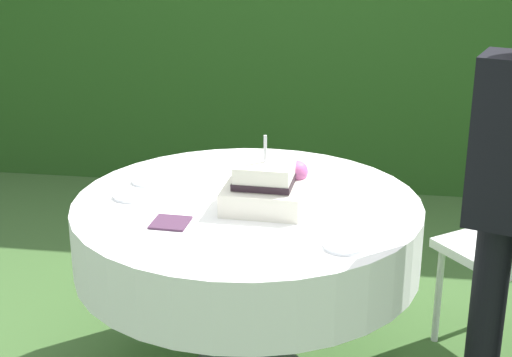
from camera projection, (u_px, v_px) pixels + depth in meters
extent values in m
cube|color=#234C19|center=(309.00, 6.00, 5.12)|extent=(5.87, 0.65, 2.35)
cylinder|color=#4C4C51|center=(248.00, 297.00, 3.02)|extent=(0.14, 0.14, 0.75)
cylinder|color=brown|center=(247.00, 205.00, 2.89)|extent=(1.28, 1.28, 0.03)
cylinder|color=white|center=(247.00, 232.00, 2.93)|extent=(1.31, 1.31, 0.25)
cube|color=silver|center=(265.00, 195.00, 2.82)|extent=(0.30, 0.30, 0.09)
cube|color=silver|center=(265.00, 173.00, 2.79)|extent=(0.21, 0.21, 0.09)
cube|color=black|center=(265.00, 180.00, 2.80)|extent=(0.22, 0.22, 0.02)
sphere|color=#C6599E|center=(297.00, 172.00, 2.88)|extent=(0.09, 0.09, 0.09)
cylinder|color=silver|center=(265.00, 149.00, 2.76)|extent=(0.01, 0.01, 0.10)
cylinder|color=white|center=(131.00, 196.00, 2.92)|extent=(0.13, 0.13, 0.01)
cylinder|color=white|center=(282.00, 170.00, 3.20)|extent=(0.14, 0.14, 0.01)
cylinder|color=white|center=(145.00, 182.00, 3.07)|extent=(0.11, 0.11, 0.01)
cylinder|color=white|center=(344.00, 246.00, 2.50)|extent=(0.13, 0.13, 0.01)
cube|color=#4C2D47|center=(170.00, 223.00, 2.68)|extent=(0.13, 0.13, 0.01)
cylinder|color=white|center=(492.00, 278.00, 3.49)|extent=(0.03, 0.03, 0.45)
cylinder|color=white|center=(438.00, 295.00, 3.34)|extent=(0.03, 0.03, 0.45)
cylinder|color=white|center=(493.00, 329.00, 3.08)|extent=(0.03, 0.03, 0.45)
cube|color=white|center=(499.00, 250.00, 3.20)|extent=(0.56, 0.56, 0.04)
cylinder|color=black|center=(484.00, 336.00, 2.66)|extent=(0.12, 0.12, 0.85)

